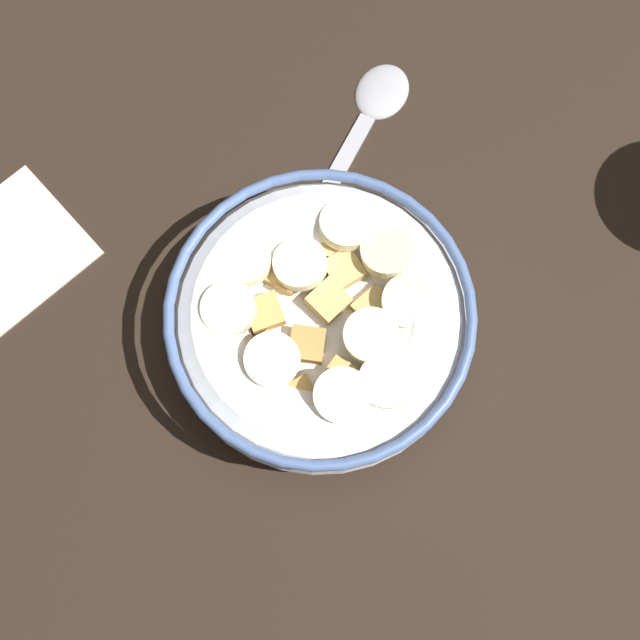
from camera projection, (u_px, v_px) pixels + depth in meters
ground_plane at (320, 339)px, 49.11cm from camera, size 107.61×107.61×2.00cm
cereal_bowl at (320, 322)px, 45.67cm from camera, size 16.52×16.52×5.16cm
spoon at (364, 123)px, 51.51cm from camera, size 17.04×3.33×0.80cm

